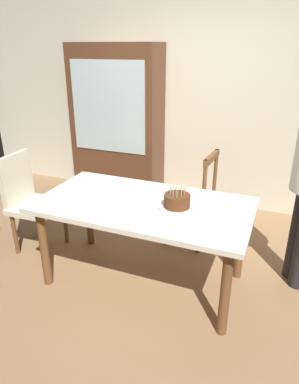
% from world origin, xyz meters
% --- Properties ---
extents(ground, '(6.40, 6.40, 0.00)m').
position_xyz_m(ground, '(0.00, 0.00, 0.00)').
color(ground, '#93704C').
extents(back_wall, '(6.40, 0.10, 2.60)m').
position_xyz_m(back_wall, '(0.00, 1.85, 1.30)').
color(back_wall, beige).
rests_on(back_wall, ground).
extents(dining_table, '(1.67, 0.90, 0.73)m').
position_xyz_m(dining_table, '(0.00, 0.00, 0.64)').
color(dining_table, silver).
rests_on(dining_table, ground).
extents(birthday_cake, '(0.28, 0.28, 0.18)m').
position_xyz_m(birthday_cake, '(0.27, 0.01, 0.78)').
color(birthday_cake, silver).
rests_on(birthday_cake, dining_table).
extents(plate_near_celebrant, '(0.22, 0.22, 0.01)m').
position_xyz_m(plate_near_celebrant, '(-0.46, -0.20, 0.73)').
color(plate_near_celebrant, white).
rests_on(plate_near_celebrant, dining_table).
extents(plate_far_side, '(0.22, 0.22, 0.01)m').
position_xyz_m(plate_far_side, '(-0.08, 0.20, 0.73)').
color(plate_far_side, white).
rests_on(plate_far_side, dining_table).
extents(fork_near_celebrant, '(0.18, 0.06, 0.01)m').
position_xyz_m(fork_near_celebrant, '(-0.62, -0.21, 0.73)').
color(fork_near_celebrant, silver).
rests_on(fork_near_celebrant, dining_table).
extents(fork_far_side, '(0.18, 0.03, 0.01)m').
position_xyz_m(fork_far_side, '(-0.24, 0.19, 0.73)').
color(fork_far_side, silver).
rests_on(fork_far_side, dining_table).
extents(chair_spindle_back, '(0.47, 0.47, 0.95)m').
position_xyz_m(chair_spindle_back, '(0.19, 0.77, 0.46)').
color(chair_spindle_back, tan).
rests_on(chair_spindle_back, ground).
extents(chair_upholstered, '(0.46, 0.46, 0.95)m').
position_xyz_m(chair_upholstered, '(-1.23, 0.09, 0.53)').
color(chair_upholstered, beige).
rests_on(chair_upholstered, ground).
extents(china_cabinet, '(1.10, 0.45, 1.90)m').
position_xyz_m(china_cabinet, '(-1.01, 1.56, 0.95)').
color(china_cabinet, '#56331E').
rests_on(china_cabinet, ground).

